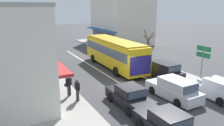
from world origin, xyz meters
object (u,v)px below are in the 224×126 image
object	(u,v)px
city_bus	(114,51)
street_tree_right	(148,49)
traffic_light_downstreet	(35,33)
wagon_queue_gap_filler	(174,89)
parked_wagon_kerb_second	(163,70)
sedan_behind_bus_near	(129,97)
sedan_behind_bus_mid	(168,126)
pedestrian_browsing_midblock	(77,89)
parked_hatchback_kerb_front	(216,89)
directional_road_sign	(203,55)
pedestrian_with_handbag_near	(69,84)

from	to	relation	value
city_bus	street_tree_right	xyz separation A→B (m)	(3.95, -0.99, 0.05)
traffic_light_downstreet	city_bus	bearing A→B (deg)	-66.07
wagon_queue_gap_filler	street_tree_right	size ratio (longest dim) A/B	1.09
city_bus	parked_wagon_kerb_second	world-z (taller)	city_bus
traffic_light_downstreet	wagon_queue_gap_filler	bearing A→B (deg)	-75.40
city_bus	traffic_light_downstreet	bearing A→B (deg)	113.93
sedan_behind_bus_near	sedan_behind_bus_mid	bearing A→B (deg)	-93.27
city_bus	pedestrian_browsing_midblock	bearing A→B (deg)	-133.94
parked_hatchback_kerb_front	parked_wagon_kerb_second	xyz separation A→B (m)	(-0.26, 5.77, 0.04)
parked_wagon_kerb_second	directional_road_sign	bearing A→B (deg)	-63.69
sedan_behind_bus_mid	directional_road_sign	world-z (taller)	directional_road_sign
sedan_behind_bus_mid	traffic_light_downstreet	size ratio (longest dim) A/B	1.00
sedan_behind_bus_near	pedestrian_with_handbag_near	bearing A→B (deg)	134.82
wagon_queue_gap_filler	sedan_behind_bus_mid	size ratio (longest dim) A/B	1.08
city_bus	pedestrian_with_handbag_near	world-z (taller)	city_bus
city_bus	sedan_behind_bus_near	world-z (taller)	city_bus
street_tree_right	traffic_light_downstreet	bearing A→B (deg)	124.07
directional_road_sign	pedestrian_browsing_midblock	xyz separation A→B (m)	(-10.84, 1.60, -1.64)
city_bus	sedan_behind_bus_mid	distance (m)	14.06
sedan_behind_bus_mid	city_bus	bearing A→B (deg)	73.58
parked_hatchback_kerb_front	directional_road_sign	xyz separation A→B (m)	(1.31, 2.58, 1.99)
wagon_queue_gap_filler	sedan_behind_bus_mid	distance (m)	5.39
city_bus	parked_wagon_kerb_second	xyz separation A→B (m)	(2.51, -5.43, -1.14)
sedan_behind_bus_mid	street_tree_right	xyz separation A→B (m)	(7.91, 12.44, 1.27)
street_tree_right	parked_wagon_kerb_second	bearing A→B (deg)	-108.08
city_bus	parked_wagon_kerb_second	distance (m)	6.09
street_tree_right	pedestrian_with_handbag_near	xyz separation A→B (m)	(-11.01, -4.88, -0.86)
parked_hatchback_kerb_front	city_bus	bearing A→B (deg)	103.89
parked_hatchback_kerb_front	traffic_light_downstreet	size ratio (longest dim) A/B	0.89
sedan_behind_bus_mid	pedestrian_with_handbag_near	xyz separation A→B (m)	(-3.10, 7.56, 0.40)
city_bus	directional_road_sign	xyz separation A→B (m)	(4.08, -8.62, 0.82)
pedestrian_browsing_midblock	pedestrian_with_handbag_near	bearing A→B (deg)	104.50
directional_road_sign	street_tree_right	xyz separation A→B (m)	(-0.13, 7.63, -0.78)
parked_hatchback_kerb_front	wagon_queue_gap_filler	bearing A→B (deg)	152.37
traffic_light_downstreet	pedestrian_with_handbag_near	bearing A→B (deg)	-92.26
traffic_light_downstreet	street_tree_right	size ratio (longest dim) A/B	1.00
sedan_behind_bus_mid	directional_road_sign	xyz separation A→B (m)	(8.04, 4.82, 2.04)
sedan_behind_bus_mid	street_tree_right	distance (m)	14.80
pedestrian_with_handbag_near	parked_hatchback_kerb_front	bearing A→B (deg)	-28.48
parked_wagon_kerb_second	street_tree_right	size ratio (longest dim) A/B	1.08
sedan_behind_bus_near	pedestrian_with_handbag_near	world-z (taller)	pedestrian_with_handbag_near
street_tree_right	pedestrian_with_handbag_near	world-z (taller)	street_tree_right
parked_wagon_kerb_second	traffic_light_downstreet	xyz separation A→B (m)	(-8.78, 19.56, 2.11)
sedan_behind_bus_mid	parked_hatchback_kerb_front	bearing A→B (deg)	18.37
traffic_light_downstreet	directional_road_sign	bearing A→B (deg)	-65.53
parked_wagon_kerb_second	street_tree_right	world-z (taller)	street_tree_right
wagon_queue_gap_filler	pedestrian_with_handbag_near	world-z (taller)	pedestrian_with_handbag_near
wagon_queue_gap_filler	traffic_light_downstreet	size ratio (longest dim) A/B	1.08
sedan_behind_bus_near	parked_hatchback_kerb_front	size ratio (longest dim) A/B	1.13
parked_wagon_kerb_second	pedestrian_browsing_midblock	xyz separation A→B (m)	(-9.27, -1.59, 0.32)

